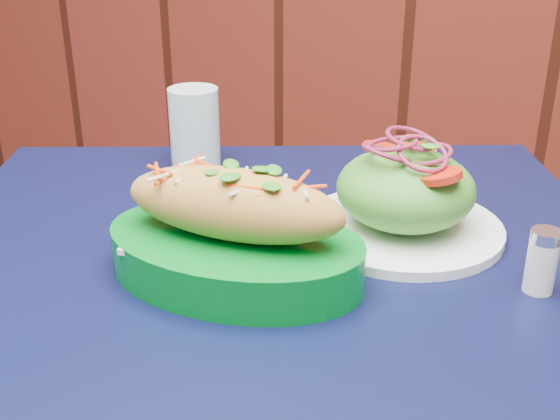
% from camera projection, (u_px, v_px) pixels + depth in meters
% --- Properties ---
extents(cafe_table, '(1.05, 1.05, 0.75)m').
position_uv_depth(cafe_table, '(274.00, 338.00, 0.79)').
color(cafe_table, black).
rests_on(cafe_table, ground).
extents(banh_mi_basket, '(0.28, 0.19, 0.13)m').
position_uv_depth(banh_mi_basket, '(234.00, 234.00, 0.72)').
color(banh_mi_basket, '#00701B').
rests_on(banh_mi_basket, cafe_table).
extents(salad_plate, '(0.24, 0.24, 0.12)m').
position_uv_depth(salad_plate, '(405.00, 196.00, 0.81)').
color(salad_plate, white).
rests_on(salad_plate, cafe_table).
extents(water_glass, '(0.07, 0.07, 0.12)m').
position_uv_depth(water_glass, '(195.00, 128.00, 1.01)').
color(water_glass, silver).
rests_on(water_glass, cafe_table).
extents(salt_shaker, '(0.03, 0.03, 0.07)m').
position_uv_depth(salt_shaker, '(542.00, 261.00, 0.70)').
color(salt_shaker, white).
rests_on(salt_shaker, cafe_table).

